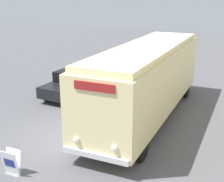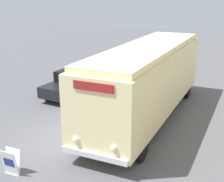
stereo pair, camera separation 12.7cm
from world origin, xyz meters
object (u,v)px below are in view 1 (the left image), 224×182
at_px(parked_car_mid, 117,60).
at_px(vintage_bus, 147,78).
at_px(parked_car_near, 72,83).
at_px(parked_car_far, 141,48).
at_px(sign_board, 12,163).

bearing_deg(parked_car_mid, vintage_bus, -57.31).
bearing_deg(parked_car_near, vintage_bus, -12.76).
relative_size(parked_car_mid, parked_car_far, 0.99).
relative_size(parked_car_near, parked_car_mid, 1.05).
distance_m(sign_board, parked_car_far, 20.96).
relative_size(vintage_bus, parked_car_near, 2.45).
bearing_deg(parked_car_mid, parked_car_near, -86.60).
bearing_deg(parked_car_mid, parked_car_far, 90.69).
xyz_separation_m(sign_board, parked_car_near, (-2.54, 8.11, 0.34)).
distance_m(sign_board, parked_car_mid, 15.64).
relative_size(vintage_bus, sign_board, 12.15).
bearing_deg(sign_board, vintage_bus, 69.16).
bearing_deg(parked_car_far, parked_car_near, -87.65).
xyz_separation_m(parked_car_mid, parked_car_far, (0.09, 5.40, 0.05)).
bearing_deg(parked_car_far, parked_car_mid, -89.20).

